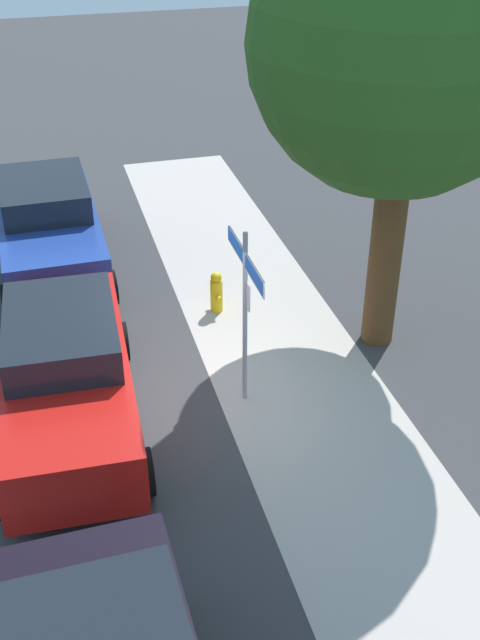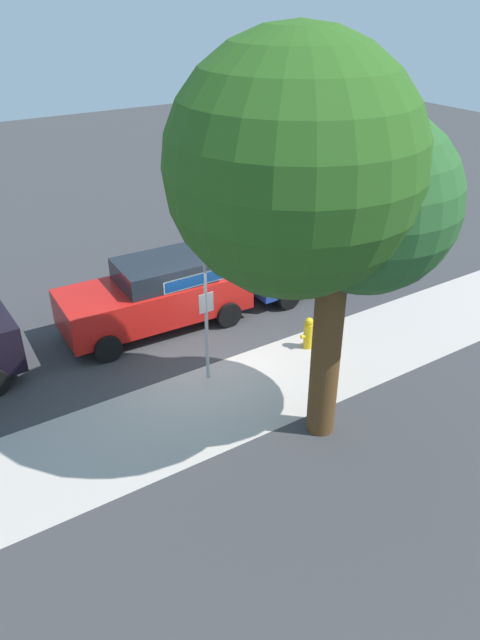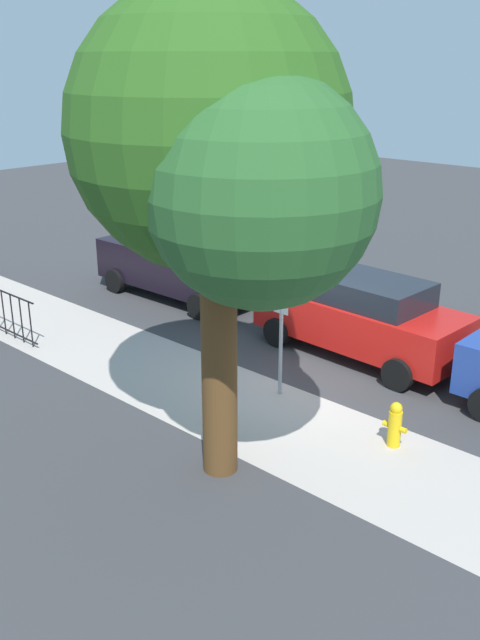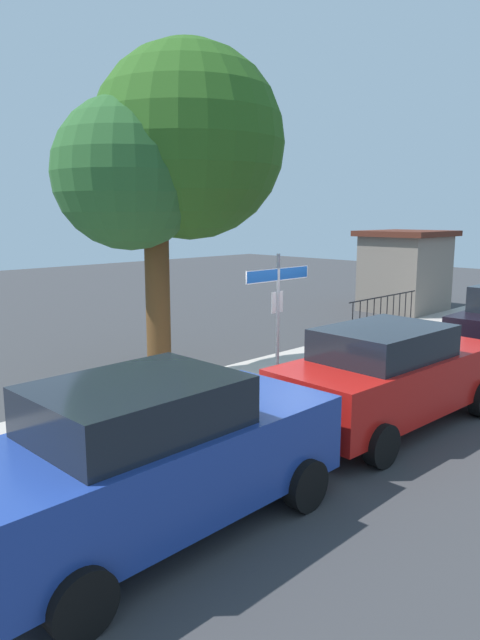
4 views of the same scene
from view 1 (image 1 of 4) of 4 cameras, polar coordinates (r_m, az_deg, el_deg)
name	(u,v)px [view 1 (image 1 of 4)]	position (r m, az deg, el deg)	size (l,w,h in m)	color
ground_plane	(216,393)	(11.92, -1.80, -5.42)	(60.00, 60.00, 0.00)	#38383A
sidewalk_strip	(343,464)	(10.80, 7.65, -10.52)	(24.00, 2.60, 0.00)	#B3A89E
street_sign	(245,287)	(10.74, 0.39, 2.47)	(1.79, 0.07, 2.78)	#9EA0A5
shade_tree	(390,52)	(11.14, 11.03, 18.89)	(4.80, 4.03, 7.02)	brown
car_blue	(50,228)	(15.25, -13.91, 6.62)	(4.47, 2.04, 1.80)	navy
car_red	(66,374)	(11.08, -12.73, -3.96)	(4.62, 2.10, 1.73)	red
fire_hydrant	(216,292)	(13.72, -1.76, 2.09)	(0.42, 0.22, 0.78)	yellow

